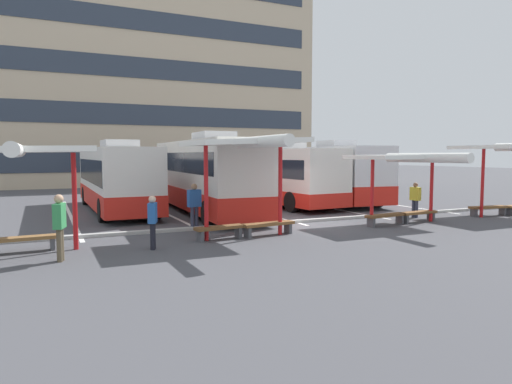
{
  "coord_description": "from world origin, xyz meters",
  "views": [
    {
      "loc": [
        -9.39,
        -16.07,
        2.78
      ],
      "look_at": [
        -0.94,
        2.19,
        1.15
      ],
      "focal_mm": 32.31,
      "sensor_mm": 36.0,
      "label": 1
    }
  ],
  "objects_px": {
    "waiting_shelter_0": "(18,152)",
    "waiting_passenger_2": "(194,203)",
    "bench_5": "(488,208)",
    "coach_bus_3": "(325,174)",
    "waiting_shelter_1": "(248,145)",
    "bench_2": "(268,226)",
    "bench_3": "(386,217)",
    "waiting_passenger_1": "(415,198)",
    "bench_0": "(22,241)",
    "waiting_passenger_0": "(153,219)",
    "bench_1": "(220,229)",
    "waiting_shelter_2": "(408,159)",
    "waiting_passenger_3": "(60,222)",
    "coach_bus_0": "(116,179)",
    "coach_bus_2": "(270,176)",
    "coach_bus_1": "(205,177)",
    "bench_4": "(418,214)"
  },
  "relations": [
    {
      "from": "coach_bus_2",
      "to": "bench_0",
      "type": "xyz_separation_m",
      "value": [
        -12.35,
        -8.87,
        -1.25
      ]
    },
    {
      "from": "coach_bus_1",
      "to": "waiting_passenger_0",
      "type": "distance_m",
      "value": 8.71
    },
    {
      "from": "coach_bus_2",
      "to": "coach_bus_0",
      "type": "bearing_deg",
      "value": 179.41
    },
    {
      "from": "coach_bus_1",
      "to": "waiting_shelter_0",
      "type": "bearing_deg",
      "value": -137.82
    },
    {
      "from": "coach_bus_0",
      "to": "waiting_passenger_0",
      "type": "distance_m",
      "value": 10.14
    },
    {
      "from": "coach_bus_2",
      "to": "waiting_passenger_1",
      "type": "xyz_separation_m",
      "value": [
        3.17,
        -8.01,
        -0.7
      ]
    },
    {
      "from": "coach_bus_1",
      "to": "bench_3",
      "type": "xyz_separation_m",
      "value": [
        5.19,
        -6.82,
        -1.4
      ]
    },
    {
      "from": "waiting_shelter_2",
      "to": "waiting_passenger_2",
      "type": "height_order",
      "value": "waiting_shelter_2"
    },
    {
      "from": "bench_0",
      "to": "waiting_shelter_1",
      "type": "height_order",
      "value": "waiting_shelter_1"
    },
    {
      "from": "coach_bus_1",
      "to": "waiting_shelter_2",
      "type": "relative_size",
      "value": 2.57
    },
    {
      "from": "waiting_shelter_2",
      "to": "bench_4",
      "type": "bearing_deg",
      "value": 19.02
    },
    {
      "from": "bench_2",
      "to": "bench_0",
      "type": "bearing_deg",
      "value": 176.47
    },
    {
      "from": "bench_2",
      "to": "waiting_passenger_1",
      "type": "bearing_deg",
      "value": 9.49
    },
    {
      "from": "waiting_shelter_1",
      "to": "bench_2",
      "type": "xyz_separation_m",
      "value": [
        0.9,
        0.28,
        -2.77
      ]
    },
    {
      "from": "coach_bus_0",
      "to": "waiting_passenger_3",
      "type": "relative_size",
      "value": 6.09
    },
    {
      "from": "bench_2",
      "to": "bench_3",
      "type": "bearing_deg",
      "value": 1.05
    },
    {
      "from": "coach_bus_1",
      "to": "waiting_passenger_3",
      "type": "bearing_deg",
      "value": -129.53
    },
    {
      "from": "coach_bus_0",
      "to": "waiting_passenger_0",
      "type": "height_order",
      "value": "coach_bus_0"
    },
    {
      "from": "waiting_shelter_1",
      "to": "waiting_passenger_1",
      "type": "distance_m",
      "value": 9.22
    },
    {
      "from": "coach_bus_2",
      "to": "waiting_shelter_1",
      "type": "xyz_separation_m",
      "value": [
        -5.64,
        -9.61,
        1.52
      ]
    },
    {
      "from": "waiting_shelter_0",
      "to": "waiting_passenger_3",
      "type": "relative_size",
      "value": 2.77
    },
    {
      "from": "waiting_shelter_0",
      "to": "waiting_passenger_2",
      "type": "height_order",
      "value": "waiting_shelter_0"
    },
    {
      "from": "coach_bus_2",
      "to": "bench_0",
      "type": "height_order",
      "value": "coach_bus_2"
    },
    {
      "from": "coach_bus_1",
      "to": "bench_4",
      "type": "bearing_deg",
      "value": -43.76
    },
    {
      "from": "bench_3",
      "to": "waiting_passenger_2",
      "type": "height_order",
      "value": "waiting_passenger_2"
    },
    {
      "from": "waiting_shelter_2",
      "to": "waiting_passenger_3",
      "type": "relative_size",
      "value": 2.55
    },
    {
      "from": "bench_0",
      "to": "coach_bus_1",
      "type": "bearing_deg",
      "value": 40.17
    },
    {
      "from": "bench_3",
      "to": "coach_bus_3",
      "type": "bearing_deg",
      "value": 71.14
    },
    {
      "from": "coach_bus_2",
      "to": "coach_bus_3",
      "type": "bearing_deg",
      "value": -1.46
    },
    {
      "from": "waiting_shelter_0",
      "to": "waiting_passenger_2",
      "type": "xyz_separation_m",
      "value": [
        5.67,
        2.32,
        -1.85
      ]
    },
    {
      "from": "coach_bus_0",
      "to": "bench_3",
      "type": "relative_size",
      "value": 5.41
    },
    {
      "from": "waiting_passenger_2",
      "to": "waiting_shelter_0",
      "type": "bearing_deg",
      "value": -157.76
    },
    {
      "from": "bench_1",
      "to": "bench_3",
      "type": "height_order",
      "value": "same"
    },
    {
      "from": "waiting_passenger_1",
      "to": "waiting_passenger_3",
      "type": "distance_m",
      "value": 14.78
    },
    {
      "from": "bench_2",
      "to": "waiting_passenger_1",
      "type": "distance_m",
      "value": 8.04
    },
    {
      "from": "bench_1",
      "to": "waiting_passenger_0",
      "type": "xyz_separation_m",
      "value": [
        -2.33,
        -0.65,
        0.57
      ]
    },
    {
      "from": "coach_bus_0",
      "to": "waiting_passenger_0",
      "type": "relative_size",
      "value": 6.74
    },
    {
      "from": "waiting_shelter_0",
      "to": "waiting_passenger_1",
      "type": "relative_size",
      "value": 3.12
    },
    {
      "from": "waiting_shelter_0",
      "to": "bench_2",
      "type": "bearing_deg",
      "value": 0.03
    },
    {
      "from": "bench_1",
      "to": "coach_bus_1",
      "type": "bearing_deg",
      "value": 75.23
    },
    {
      "from": "bench_5",
      "to": "coach_bus_3",
      "type": "bearing_deg",
      "value": 108.85
    },
    {
      "from": "coach_bus_3",
      "to": "waiting_shelter_0",
      "type": "bearing_deg",
      "value": -149.91
    },
    {
      "from": "bench_0",
      "to": "waiting_passenger_2",
      "type": "bearing_deg",
      "value": 18.03
    },
    {
      "from": "coach_bus_3",
      "to": "bench_0",
      "type": "distance_m",
      "value": 18.26
    },
    {
      "from": "coach_bus_3",
      "to": "bench_1",
      "type": "distance_m",
      "value": 13.81
    },
    {
      "from": "bench_0",
      "to": "waiting_passenger_0",
      "type": "height_order",
      "value": "waiting_passenger_0"
    },
    {
      "from": "coach_bus_0",
      "to": "bench_3",
      "type": "height_order",
      "value": "coach_bus_0"
    },
    {
      "from": "waiting_shelter_0",
      "to": "bench_1",
      "type": "bearing_deg",
      "value": -0.3
    },
    {
      "from": "coach_bus_1",
      "to": "coach_bus_2",
      "type": "height_order",
      "value": "coach_bus_1"
    },
    {
      "from": "coach_bus_1",
      "to": "coach_bus_2",
      "type": "bearing_deg",
      "value": 27.2
    }
  ]
}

